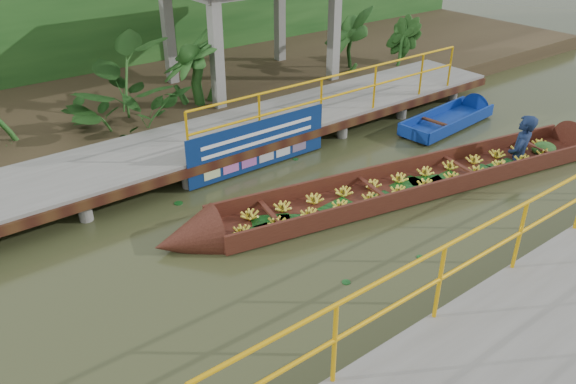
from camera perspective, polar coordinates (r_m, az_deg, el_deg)
ground at (r=9.54m, az=3.07°, el=-3.85°), size 80.00×80.00×0.00m
land_strip at (r=15.36m, az=-15.50°, el=9.10°), size 30.00×8.00×0.45m
far_dock at (r=11.82m, az=-7.61°, el=5.32°), size 16.00×2.06×1.66m
foliage_backdrop at (r=17.19m, az=-19.79°, el=16.70°), size 30.00×0.80×4.00m
vendor_boat at (r=11.24m, az=14.93°, el=2.09°), size 10.25×3.00×2.35m
moored_blue_boat at (r=14.74m, az=17.46°, el=7.62°), size 3.29×1.15×0.77m
blue_banner at (r=11.30m, az=-2.96°, el=4.82°), size 3.26×0.04×1.02m
tropical_plants at (r=13.40m, az=-9.64°, el=11.34°), size 14.21×1.21×1.51m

